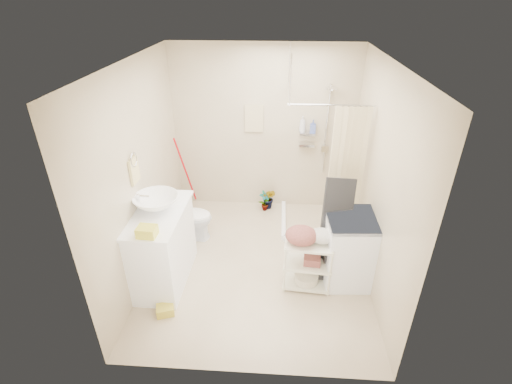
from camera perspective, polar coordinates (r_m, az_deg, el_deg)
floor at (r=5.06m, az=0.20°, el=-11.00°), size 3.20×3.20×0.00m
ceiling at (r=3.93m, az=0.27°, el=19.39°), size 2.80×3.20×0.04m
wall_back at (r=5.81m, az=1.21°, el=9.38°), size 2.80×0.04×2.60m
wall_front at (r=3.01m, az=-1.68°, el=-11.71°), size 2.80×0.04×2.60m
wall_left at (r=4.63m, az=-17.35°, el=2.63°), size 0.04×3.20×2.60m
wall_right at (r=4.49m, az=18.38°, el=1.58°), size 0.04×3.20×2.60m
vanity at (r=4.70m, az=-14.45°, el=-8.12°), size 0.65×1.13×0.98m
sink at (r=4.44m, az=-15.09°, el=-1.62°), size 0.59×0.59×0.18m
counter_basket at (r=4.03m, az=-16.43°, el=-5.85°), size 0.21×0.17×0.11m
floor_basket at (r=4.51m, az=-13.82°, el=-17.04°), size 0.33×0.29×0.15m
toilet at (r=5.45m, az=-10.41°, el=-3.70°), size 0.70×0.42×0.70m
mop at (r=6.10m, az=-11.05°, el=2.95°), size 0.13×0.13×1.26m
potted_plant_a at (r=6.08m, az=1.32°, el=-1.37°), size 0.22×0.21×0.35m
potted_plant_b at (r=6.13m, az=2.06°, el=-1.01°), size 0.25×0.23×0.37m
hanging_towel at (r=5.73m, az=-0.30°, el=11.23°), size 0.28×0.03×0.42m
towel_ring at (r=4.39m, az=-18.27°, el=3.44°), size 0.04×0.22×0.34m
tp_holder at (r=4.93m, az=-15.75°, el=-3.15°), size 0.08×0.12×0.14m
shower at (r=5.42m, az=9.95°, el=4.59°), size 1.10×1.10×2.10m
shampoo_bottle_a at (r=5.70m, az=7.16°, el=10.30°), size 0.11×0.11×0.25m
shampoo_bottle_b at (r=5.72m, az=8.76°, el=9.96°), size 0.09×0.10×0.19m
washing_machine at (r=4.73m, az=14.16°, el=-8.46°), size 0.65×0.67×0.90m
laundry_rack at (r=4.55m, az=7.97°, el=-10.38°), size 0.59×0.38×0.78m
ironing_board at (r=4.63m, az=12.10°, el=-5.73°), size 0.39×0.19×1.33m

